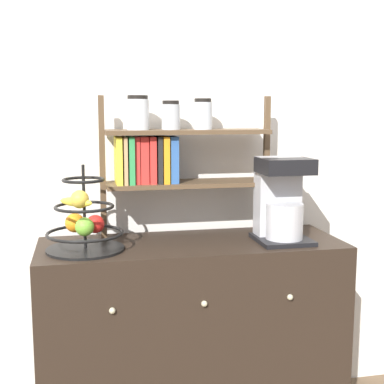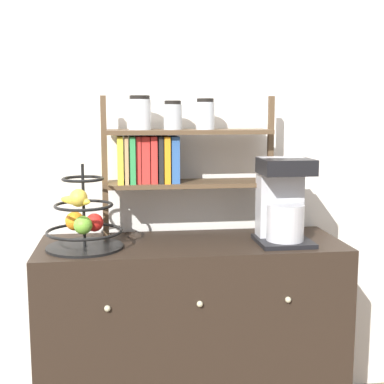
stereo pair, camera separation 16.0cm
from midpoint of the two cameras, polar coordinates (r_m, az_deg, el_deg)
wall_back at (r=2.44m, az=-3.28°, el=6.94°), size 7.00×0.05×2.60m
sideboard at (r=2.37m, az=-2.05°, el=-15.19°), size 1.26×0.47×0.83m
coffee_maker at (r=2.25m, az=7.49°, el=-0.88°), size 0.22×0.23×0.35m
fruit_stand at (r=2.13m, az=-13.58°, el=-3.26°), size 0.31×0.31×0.34m
shelf_hutch at (r=2.28m, az=-4.84°, el=4.39°), size 0.74×0.20×0.61m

